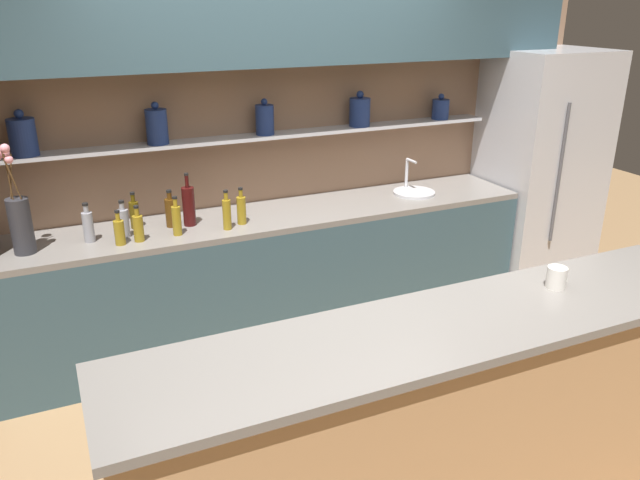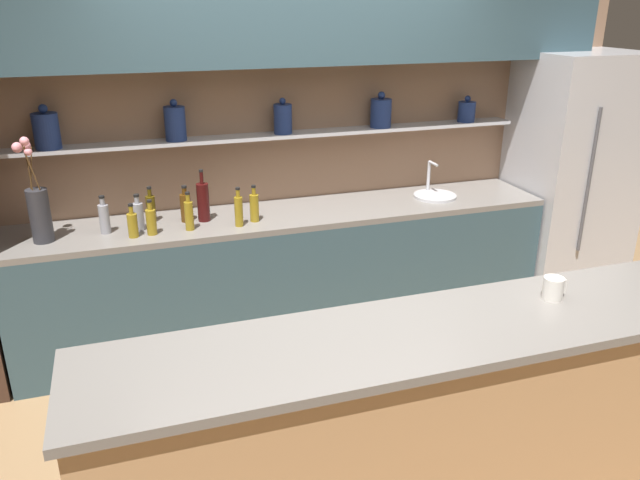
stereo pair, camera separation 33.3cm
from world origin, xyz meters
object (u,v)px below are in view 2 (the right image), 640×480
(bottle_oil_6, at_px, (133,224))
(bottle_oil_8, at_px, (151,208))
(bottle_wine_2, at_px, (203,202))
(refrigerator, at_px, (570,180))
(bottle_oil_3, at_px, (151,221))
(bottle_spirit_7, at_px, (186,207))
(bottle_oil_9, at_px, (254,207))
(bottle_spirit_0, at_px, (104,218))
(sink_fixture, at_px, (434,194))
(coffee_mug, at_px, (553,288))
(bottle_oil_5, at_px, (189,215))
(bottle_oil_1, at_px, (239,210))
(bottle_spirit_4, at_px, (138,215))
(flower_vase, at_px, (38,208))

(bottle_oil_6, bearing_deg, bottle_oil_8, 63.68)
(bottle_wine_2, relative_size, bottle_oil_8, 1.46)
(refrigerator, xyz_separation_m, bottle_oil_3, (-3.19, -0.11, 0.04))
(refrigerator, bearing_deg, bottle_oil_8, 177.51)
(bottle_wine_2, bearing_deg, bottle_spirit_7, 168.77)
(bottle_wine_2, bearing_deg, bottle_oil_9, -19.77)
(bottle_spirit_0, height_order, bottle_spirit_7, same)
(sink_fixture, height_order, coffee_mug, sink_fixture)
(bottle_oil_5, bearing_deg, coffee_mug, -50.05)
(bottle_oil_1, xyz_separation_m, bottle_oil_9, (0.11, 0.06, -0.01))
(refrigerator, xyz_separation_m, sink_fixture, (-1.16, 0.05, -0.02))
(bottle_oil_1, xyz_separation_m, bottle_wine_2, (-0.20, 0.17, 0.02))
(bottle_spirit_4, bearing_deg, bottle_wine_2, 7.11)
(bottle_spirit_7, bearing_deg, bottle_oil_8, 162.67)
(bottle_oil_8, xyz_separation_m, coffee_mug, (1.63, -1.93, 0.06))
(sink_fixture, height_order, bottle_oil_5, sink_fixture)
(bottle_spirit_7, bearing_deg, bottle_wine_2, -11.23)
(bottle_oil_1, xyz_separation_m, bottle_spirit_4, (-0.61, 0.12, -0.01))
(flower_vase, xyz_separation_m, bottle_wine_2, (0.97, 0.08, -0.08))
(bottle_oil_1, xyz_separation_m, coffee_mug, (1.11, -1.66, 0.04))
(bottle_oil_3, distance_m, bottle_oil_8, 0.25)
(bottle_spirit_4, xyz_separation_m, bottle_oil_8, (0.09, 0.14, -0.00))
(sink_fixture, distance_m, bottle_oil_6, 2.15)
(bottle_oil_9, bearing_deg, refrigerator, 1.45)
(bottle_wine_2, distance_m, bottle_oil_5, 0.19)
(refrigerator, xyz_separation_m, bottle_spirit_7, (-2.96, 0.07, 0.06))
(bottle_oil_1, height_order, bottle_oil_9, bottle_oil_1)
(bottle_oil_8, bearing_deg, bottle_oil_9, -17.49)
(bottle_oil_3, height_order, bottle_spirit_4, bottle_spirit_4)
(bottle_oil_3, distance_m, bottle_oil_6, 0.11)
(bottle_oil_5, distance_m, bottle_oil_8, 0.32)
(bottle_wine_2, bearing_deg, flower_vase, -175.38)
(refrigerator, bearing_deg, bottle_spirit_4, -179.94)
(bottle_oil_8, bearing_deg, sink_fixture, -2.54)
(flower_vase, height_order, bottle_oil_8, flower_vase)
(flower_vase, xyz_separation_m, bottle_oil_5, (0.86, -0.07, -0.11))
(sink_fixture, relative_size, bottle_spirit_4, 1.33)
(bottle_oil_3, bearing_deg, bottle_spirit_4, 123.48)
(bottle_spirit_7, bearing_deg, refrigerator, -1.37)
(bottle_spirit_4, height_order, bottle_spirit_7, bottle_spirit_7)
(flower_vase, height_order, bottle_wine_2, flower_vase)
(flower_vase, relative_size, bottle_oil_5, 2.62)
(bottle_oil_3, bearing_deg, sink_fixture, 4.42)
(bottle_spirit_4, relative_size, bottle_oil_8, 0.99)
(bottle_spirit_0, xyz_separation_m, bottle_oil_9, (0.93, -0.07, -0.00))
(bottle_wine_2, bearing_deg, bottle_oil_8, 164.74)
(refrigerator, height_order, bottle_oil_1, refrigerator)
(bottle_oil_5, height_order, coffee_mug, bottle_oil_5)
(bottle_wine_2, xyz_separation_m, bottle_spirit_4, (-0.41, -0.05, -0.04))
(bottle_oil_5, height_order, bottle_oil_6, bottle_oil_5)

